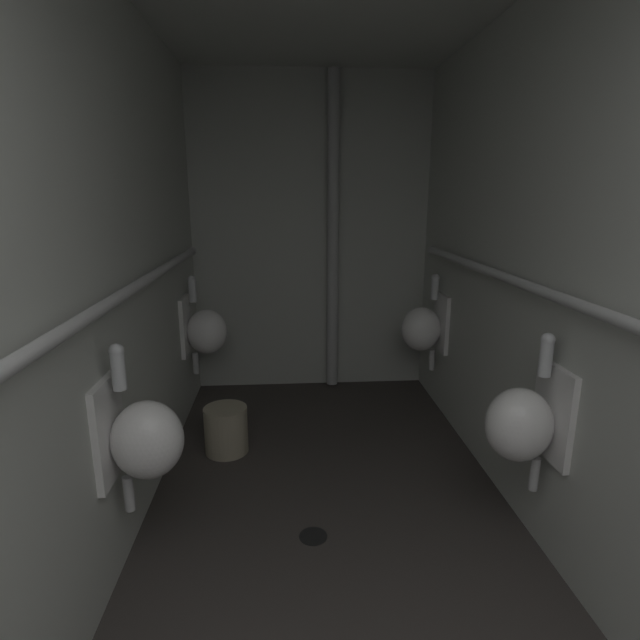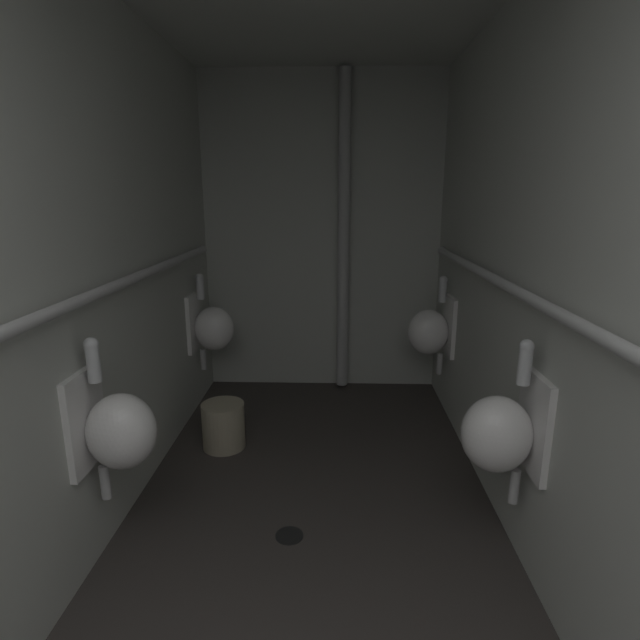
{
  "view_description": "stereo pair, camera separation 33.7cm",
  "coord_description": "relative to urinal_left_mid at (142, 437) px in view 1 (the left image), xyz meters",
  "views": [
    {
      "loc": [
        -0.22,
        0.29,
        1.65
      ],
      "look_at": [
        0.01,
        3.56,
        0.82
      ],
      "focal_mm": 27.94,
      "sensor_mm": 36.0,
      "label": 1
    },
    {
      "loc": [
        0.11,
        0.29,
        1.65
      ],
      "look_at": [
        0.01,
        3.56,
        0.82
      ],
      "focal_mm": 27.94,
      "sensor_mm": 36.0,
      "label": 2
    }
  ],
  "objects": [
    {
      "name": "waste_bin",
      "position": [
        0.21,
        1.06,
        -0.5
      ],
      "size": [
        0.28,
        0.28,
        0.31
      ],
      "primitive_type": "cylinder",
      "color": "#9E937A",
      "rests_on": "ground"
    },
    {
      "name": "wall_right",
      "position": [
        1.84,
        -0.0,
        0.64
      ],
      "size": [
        0.06,
        4.59,
        2.6
      ],
      "primitive_type": "cube",
      "color": "#B7BAB1",
      "rests_on": "ground"
    },
    {
      "name": "standpipe_back_wall",
      "position": [
        1.01,
        2.16,
        0.64
      ],
      "size": [
        0.09,
        0.09,
        2.55
      ],
      "primitive_type": "cylinder",
      "color": "#B2B2B2",
      "rests_on": "ground"
    },
    {
      "name": "urinal_right_far",
      "position": [
        1.67,
        1.65,
        0.0
      ],
      "size": [
        0.32,
        0.3,
        0.76
      ],
      "color": "white"
    },
    {
      "name": "urinal_left_far",
      "position": [
        0.0,
        1.7,
        0.0
      ],
      "size": [
        0.32,
        0.3,
        0.76
      ],
      "color": "white"
    },
    {
      "name": "supply_pipe_left",
      "position": [
        -0.09,
        0.02,
        0.57
      ],
      "size": [
        0.06,
        3.81,
        0.06
      ],
      "color": "#B2B2B2"
    },
    {
      "name": "wall_left",
      "position": [
        -0.18,
        -0.0,
        0.64
      ],
      "size": [
        0.06,
        4.59,
        2.6
      ],
      "primitive_type": "cube",
      "color": "#B7BAB1",
      "rests_on": "ground"
    },
    {
      "name": "supply_pipe_right",
      "position": [
        1.75,
        -0.03,
        0.57
      ],
      "size": [
        0.06,
        3.83,
        0.06
      ],
      "color": "#B2B2B2"
    },
    {
      "name": "floor",
      "position": [
        0.83,
        -0.0,
        -0.7
      ],
      "size": [
        2.08,
        4.59,
        0.08
      ],
      "primitive_type": "cube",
      "color": "#383330",
      "rests_on": "ground"
    },
    {
      "name": "floor_drain",
      "position": [
        0.73,
        0.17,
        -0.65
      ],
      "size": [
        0.14,
        0.14,
        0.01
      ],
      "primitive_type": "cylinder",
      "color": "black",
      "rests_on": "ground"
    },
    {
      "name": "urinal_right_mid",
      "position": [
        1.67,
        0.02,
        0.0
      ],
      "size": [
        0.32,
        0.3,
        0.76
      ],
      "color": "white"
    },
    {
      "name": "urinal_left_mid",
      "position": [
        0.0,
        0.0,
        0.0
      ],
      "size": [
        0.32,
        0.3,
        0.76
      ],
      "color": "white"
    },
    {
      "name": "wall_back",
      "position": [
        0.83,
        2.27,
        0.64
      ],
      "size": [
        2.08,
        0.06,
        2.6
      ],
      "primitive_type": "cube",
      "color": "#B7BAB1",
      "rests_on": "ground"
    }
  ]
}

